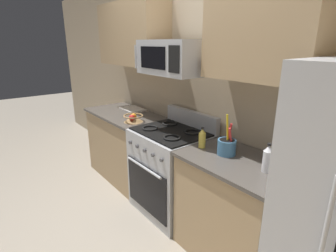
% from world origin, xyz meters
% --- Properties ---
extents(ground_plane, '(16.00, 16.00, 0.00)m').
position_xyz_m(ground_plane, '(0.00, 0.00, 0.00)').
color(ground_plane, gray).
extents(wall_back, '(8.00, 0.10, 2.60)m').
position_xyz_m(wall_back, '(0.00, 1.08, 1.30)').
color(wall_back, tan).
rests_on(wall_back, ground).
extents(counter_left, '(1.17, 0.63, 0.91)m').
position_xyz_m(counter_left, '(-0.98, 0.69, 0.46)').
color(counter_left, tan).
rests_on(counter_left, ground).
extents(range_oven, '(0.76, 0.68, 1.09)m').
position_xyz_m(range_oven, '(-0.00, 0.69, 0.47)').
color(range_oven, '#B2B5BA').
rests_on(range_oven, ground).
extents(counter_right, '(0.90, 0.63, 0.91)m').
position_xyz_m(counter_right, '(0.84, 0.69, 0.46)').
color(counter_right, tan).
rests_on(counter_right, ground).
extents(microwave, '(0.69, 0.44, 0.32)m').
position_xyz_m(microwave, '(-0.00, 0.72, 1.66)').
color(microwave, '#B2B5BA').
extents(upper_cabinets_left, '(1.16, 0.34, 0.74)m').
position_xyz_m(upper_cabinets_left, '(-0.98, 0.86, 1.89)').
color(upper_cabinets_left, tan).
extents(upper_cabinets_right, '(0.89, 0.34, 0.74)m').
position_xyz_m(upper_cabinets_right, '(0.84, 0.86, 1.89)').
color(upper_cabinets_right, tan).
extents(utensil_crock, '(0.15, 0.15, 0.34)m').
position_xyz_m(utensil_crock, '(0.72, 0.70, 0.98)').
color(utensil_crock, teal).
rests_on(utensil_crock, counter_right).
extents(fruit_basket, '(0.23, 0.23, 0.10)m').
position_xyz_m(fruit_basket, '(-0.56, 0.58, 0.96)').
color(fruit_basket, '#9E7A4C').
rests_on(fruit_basket, counter_left).
extents(cutting_board, '(0.37, 0.26, 0.02)m').
position_xyz_m(cutting_board, '(-1.08, 0.87, 0.92)').
color(cutting_board, silver).
rests_on(cutting_board, counter_left).
extents(bottle_vinegar, '(0.07, 0.07, 0.21)m').
position_xyz_m(bottle_vinegar, '(1.09, 0.69, 1.01)').
color(bottle_vinegar, silver).
rests_on(bottle_vinegar, counter_right).
extents(bottle_oil, '(0.06, 0.06, 0.18)m').
position_xyz_m(bottle_oil, '(0.49, 0.65, 0.99)').
color(bottle_oil, gold).
rests_on(bottle_oil, counter_right).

